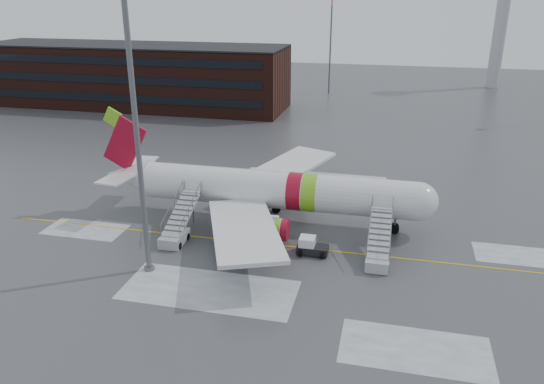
% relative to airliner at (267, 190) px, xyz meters
% --- Properties ---
extents(ground, '(260.00, 260.00, 0.00)m').
position_rel_airliner_xyz_m(ground, '(4.68, -4.41, -3.42)').
color(ground, '#494C4F').
rests_on(ground, ground).
extents(airliner, '(35.03, 32.97, 11.18)m').
position_rel_airliner_xyz_m(airliner, '(0.00, 0.00, 0.00)').
color(airliner, white).
rests_on(airliner, ground).
extents(airstair_fwd, '(2.05, 7.70, 3.48)m').
position_rel_airliner_xyz_m(airstair_fwd, '(11.63, -6.54, -2.35)').
color(airstair_fwd, '#AAADB2').
rests_on(airstair_fwd, ground).
extents(airstair_aft, '(2.05, 7.70, 3.48)m').
position_rel_airliner_xyz_m(airstair_aft, '(-7.31, -6.54, -2.35)').
color(airstair_aft, '#A6AAAE').
rests_on(airstair_aft, ground).
extents(pushback_tug, '(2.81, 2.11, 1.61)m').
position_rel_airliner_xyz_m(pushback_tug, '(5.58, -6.32, -2.71)').
color(pushback_tug, black).
rests_on(pushback_tug, ground).
extents(light_mast_near, '(1.20, 1.20, 28.74)m').
position_rel_airliner_xyz_m(light_mast_near, '(-7.45, -12.47, 11.34)').
color(light_mast_near, '#595B60').
rests_on(light_mast_near, ground).
extents(terminal_building, '(62.00, 16.11, 12.30)m').
position_rel_airliner_xyz_m(terminal_building, '(-40.32, 50.57, 2.78)').
color(terminal_building, '#3F1E16').
rests_on(terminal_building, ground).
extents(control_tower, '(6.40, 6.40, 30.00)m').
position_rel_airliner_xyz_m(control_tower, '(34.68, 90.59, 15.33)').
color(control_tower, '#B2B5BA').
rests_on(control_tower, ground).
extents(light_mast_far_n, '(1.20, 1.20, 24.25)m').
position_rel_airliner_xyz_m(light_mast_far_n, '(-3.32, 73.59, 10.42)').
color(light_mast_far_n, '#595B60').
rests_on(light_mast_far_n, ground).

